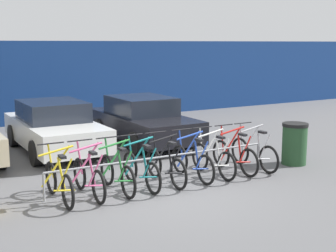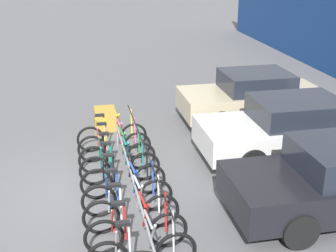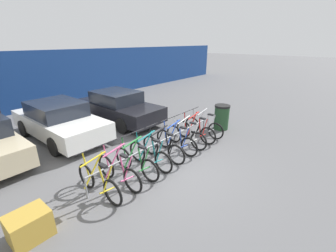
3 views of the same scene
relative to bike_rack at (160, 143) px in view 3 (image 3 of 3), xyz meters
The scene contains 16 objects.
ground_plane 0.90m from the bike_rack, 116.02° to the right, with size 120.00×120.00×0.00m, color #59595B.
hoarding_wall 8.89m from the bike_rack, 92.14° to the left, with size 36.00×0.16×3.05m, color navy.
bike_rack is the anchor object (origin of this frame).
bicycle_yellow 2.38m from the bike_rack, behind, with size 0.68×1.71×1.05m.
bicycle_pink 1.79m from the bike_rack, behind, with size 0.68×1.71×1.05m.
bicycle_green 1.20m from the bike_rack, behind, with size 0.68×1.71×1.05m.
bicycle_teal 0.67m from the bike_rack, 166.94° to the right, with size 0.68×1.71×1.05m.
bicycle_black 0.20m from the bike_rack, 109.33° to the right, with size 0.68×1.71×1.05m.
bicycle_blue 0.65m from the bike_rack, 13.49° to the right, with size 0.68×1.71×1.05m.
bicycle_white 1.20m from the bike_rack, ahead, with size 0.68×1.71×1.05m.
bicycle_red 1.80m from the bike_rack, ahead, with size 0.68×1.71×1.05m.
bicycle_silver 2.38m from the bike_rack, ahead, with size 0.68×1.71×1.05m.
car_white 4.18m from the bike_rack, 107.19° to the left, with size 1.91×4.37×1.40m.
car_black 4.02m from the bike_rack, 69.89° to the left, with size 1.91×4.31×1.40m.
trash_bin 3.53m from the bike_rack, ahead, with size 0.63×0.63×1.03m.
cargo_crate 3.94m from the bike_rack, behind, with size 0.70×0.56×0.55m, color #B28C33.
Camera 3 is at (-4.45, -3.58, 3.50)m, focal length 24.00 mm.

